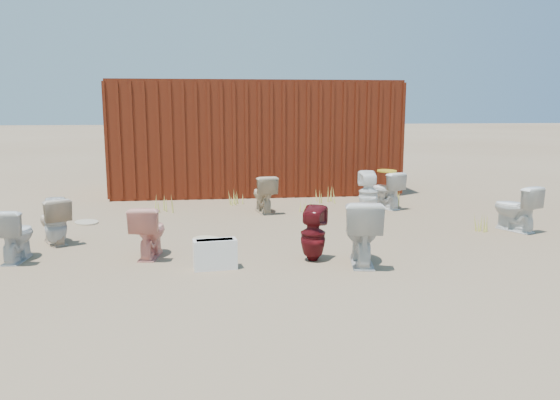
{
  "coord_description": "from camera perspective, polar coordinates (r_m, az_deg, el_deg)",
  "views": [
    {
      "loc": [
        -0.95,
        -7.02,
        1.88
      ],
      "look_at": [
        0.0,
        0.6,
        0.55
      ],
      "focal_mm": 35.0,
      "sensor_mm": 36.0,
      "label": 1
    }
  ],
  "objects": [
    {
      "name": "loose_tank",
      "position": [
        6.42,
        -6.8,
        -5.65
      ],
      "size": [
        0.52,
        0.26,
        0.35
      ],
      "primitive_type": "cube",
      "rotation": [
        0.0,
        0.0,
        0.12
      ],
      "color": "white",
      "rests_on": "ground"
    },
    {
      "name": "toilet_back_a",
      "position": [
        7.98,
        -22.41,
        -2.17
      ],
      "size": [
        0.33,
        0.34,
        0.65
      ],
      "primitive_type": "imported",
      "rotation": [
        0.0,
        0.0,
        3.29
      ],
      "color": "silver",
      "rests_on": "ground"
    },
    {
      "name": "weed_clump_d",
      "position": [
        10.56,
        -4.5,
        0.25
      ],
      "size": [
        0.3,
        0.3,
        0.26
      ],
      "primitive_type": "cone",
      "color": "#CAC850",
      "rests_on": "ground"
    },
    {
      "name": "toilet_back_beige_right",
      "position": [
        9.69,
        -1.72,
        0.65
      ],
      "size": [
        0.48,
        0.71,
        0.67
      ],
      "primitive_type": "imported",
      "rotation": [
        0.0,
        0.0,
        3.31
      ],
      "color": "#CBB694",
      "rests_on": "ground"
    },
    {
      "name": "loose_lid_near",
      "position": [
        7.78,
        -7.66,
        -4.16
      ],
      "size": [
        0.55,
        0.61,
        0.02
      ],
      "primitive_type": "ellipsoid",
      "rotation": [
        0.0,
        0.0,
        0.42
      ],
      "color": "#C8BC91",
      "rests_on": "ground"
    },
    {
      "name": "yellow_lid",
      "position": [
        10.22,
        11.1,
        3.0
      ],
      "size": [
        0.35,
        0.43,
        0.02
      ],
      "primitive_type": "ellipsoid",
      "color": "gold",
      "rests_on": "toilet_back_yellowlid"
    },
    {
      "name": "toilet_back_e",
      "position": [
        9.77,
        9.2,
        0.82
      ],
      "size": [
        0.34,
        0.35,
        0.75
      ],
      "primitive_type": "imported",
      "rotation": [
        0.0,
        0.0,
        3.12
      ],
      "color": "white",
      "rests_on": "ground"
    },
    {
      "name": "weed_clump_b",
      "position": [
        9.65,
        2.77,
        -0.53
      ],
      "size": [
        0.32,
        0.32,
        0.29
      ],
      "primitive_type": "cone",
      "color": "#CAC850",
      "rests_on": "ground"
    },
    {
      "name": "loose_lid_far",
      "position": [
        9.4,
        -19.57,
        -2.21
      ],
      "size": [
        0.54,
        0.58,
        0.02
      ],
      "primitive_type": "ellipsoid",
      "rotation": [
        0.0,
        0.0,
        0.51
      ],
      "color": "tan",
      "rests_on": "ground"
    },
    {
      "name": "shipping_container",
      "position": [
        12.27,
        -2.67,
        6.63
      ],
      "size": [
        6.0,
        2.4,
        2.4
      ],
      "primitive_type": "cube",
      "color": "#53140D",
      "rests_on": "ground"
    },
    {
      "name": "weed_clump_f",
      "position": [
        8.75,
        20.8,
        -2.36
      ],
      "size": [
        0.28,
        0.28,
        0.26
      ],
      "primitive_type": "cone",
      "color": "#CAC850",
      "rests_on": "ground"
    },
    {
      "name": "toilet_back_yellowlid",
      "position": [
        10.27,
        11.03,
        1.03
      ],
      "size": [
        0.62,
        0.77,
        0.69
      ],
      "primitive_type": "imported",
      "rotation": [
        0.0,
        0.0,
        3.55
      ],
      "color": "white",
      "rests_on": "ground"
    },
    {
      "name": "weed_clump_e",
      "position": [
        10.8,
        4.69,
        0.54
      ],
      "size": [
        0.34,
        0.34,
        0.29
      ],
      "primitive_type": "cone",
      "color": "#CAC850",
      "rests_on": "ground"
    },
    {
      "name": "toilet_front_e",
      "position": [
        9.0,
        23.39,
        -0.78
      ],
      "size": [
        0.64,
        0.79,
        0.7
      ],
      "primitive_type": "imported",
      "rotation": [
        0.0,
        0.0,
        3.57
      ],
      "color": "white",
      "rests_on": "ground"
    },
    {
      "name": "toilet_back_beige_left",
      "position": [
        8.12,
        -22.56,
        -2.0
      ],
      "size": [
        0.62,
        0.73,
        0.64
      ],
      "primitive_type": "imported",
      "rotation": [
        0.0,
        0.0,
        3.66
      ],
      "color": "#CAB093",
      "rests_on": "ground"
    },
    {
      "name": "weed_clump_a",
      "position": [
        10.0,
        -12.02,
        -0.4
      ],
      "size": [
        0.36,
        0.36,
        0.28
      ],
      "primitive_type": "cone",
      "color": "#CAC850",
      "rests_on": "ground"
    },
    {
      "name": "toilet_front_pink",
      "position": [
        7.03,
        -13.52,
        -3.18
      ],
      "size": [
        0.46,
        0.69,
        0.66
      ],
      "primitive_type": "imported",
      "rotation": [
        0.0,
        0.0,
        3.0
      ],
      "color": "#F49D8D",
      "rests_on": "ground"
    },
    {
      "name": "weed_clump_c",
      "position": [
        10.67,
        11.83,
        0.3
      ],
      "size": [
        0.36,
        0.36,
        0.3
      ],
      "primitive_type": "cone",
      "color": "#CAC850",
      "rests_on": "ground"
    },
    {
      "name": "ground",
      "position": [
        7.33,
        0.58,
        -5.04
      ],
      "size": [
        100.0,
        100.0,
        0.0
      ],
      "primitive_type": "plane",
      "color": "brown",
      "rests_on": "ground"
    },
    {
      "name": "toilet_front_maroon",
      "position": [
        6.68,
        3.48,
        -3.54
      ],
      "size": [
        0.41,
        0.41,
        0.67
      ],
      "primitive_type": "imported",
      "rotation": [
        0.0,
        0.0,
        2.66
      ],
      "color": "#570F13",
      "rests_on": "ground"
    },
    {
      "name": "toilet_front_c",
      "position": [
        6.59,
        8.55,
        -3.3
      ],
      "size": [
        0.57,
        0.84,
        0.79
      ],
      "primitive_type": "imported",
      "rotation": [
        0.0,
        0.0,
        2.97
      ],
      "color": "silver",
      "rests_on": "ground"
    },
    {
      "name": "toilet_front_a",
      "position": [
        7.41,
        -25.98,
        -3.26
      ],
      "size": [
        0.4,
        0.66,
        0.66
      ],
      "primitive_type": "imported",
      "rotation": [
        0.0,
        0.0,
        3.09
      ],
      "color": "silver",
      "rests_on": "ground"
    }
  ]
}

